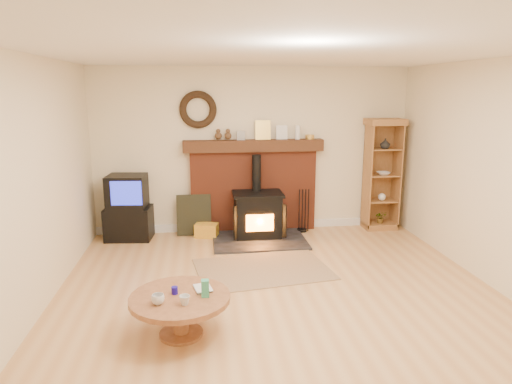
{
  "coord_description": "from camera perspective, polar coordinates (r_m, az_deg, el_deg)",
  "views": [
    {
      "loc": [
        -0.84,
        -4.43,
        2.26
      ],
      "look_at": [
        -0.17,
        1.0,
        1.02
      ],
      "focal_mm": 32.0,
      "sensor_mm": 36.0,
      "label": 1
    }
  ],
  "objects": [
    {
      "name": "ground",
      "position": [
        5.04,
        3.38,
        -13.86
      ],
      "size": [
        5.5,
        5.5,
        0.0
      ],
      "primitive_type": "plane",
      "color": "tan",
      "rests_on": "ground"
    },
    {
      "name": "room_shell",
      "position": [
        4.63,
        3.22,
        6.03
      ],
      "size": [
        5.02,
        5.52,
        2.61
      ],
      "color": "beige",
      "rests_on": "ground"
    },
    {
      "name": "chimney_breast",
      "position": [
        7.3,
        -0.31,
        1.24
      ],
      "size": [
        2.2,
        0.22,
        1.78
      ],
      "color": "brown",
      "rests_on": "ground"
    },
    {
      "name": "wood_stove",
      "position": [
        7.02,
        0.24,
        -3.05
      ],
      "size": [
        1.4,
        1.0,
        1.27
      ],
      "color": "black",
      "rests_on": "ground"
    },
    {
      "name": "area_rug",
      "position": [
        5.92,
        0.84,
        -9.6
      ],
      "size": [
        1.8,
        1.37,
        0.01
      ],
      "primitive_type": "cube",
      "rotation": [
        0.0,
        0.0,
        0.15
      ],
      "color": "brown",
      "rests_on": "ground"
    },
    {
      "name": "tv_unit",
      "position": [
        7.21,
        -15.69,
        -2.02
      ],
      "size": [
        0.72,
        0.54,
        1.0
      ],
      "color": "black",
      "rests_on": "ground"
    },
    {
      "name": "curio_cabinet",
      "position": [
        7.69,
        15.41,
        2.16
      ],
      "size": [
        0.58,
        0.42,
        1.8
      ],
      "color": "brown",
      "rests_on": "ground"
    },
    {
      "name": "firelog_box",
      "position": [
        7.16,
        -6.19,
        -4.79
      ],
      "size": [
        0.39,
        0.3,
        0.22
      ],
      "primitive_type": "cube",
      "rotation": [
        0.0,
        0.0,
        -0.28
      ],
      "color": "yellow",
      "rests_on": "ground"
    },
    {
      "name": "leaning_painting",
      "position": [
        7.24,
        -7.76,
        -2.86
      ],
      "size": [
        0.54,
        0.14,
        0.64
      ],
      "primitive_type": "cube",
      "rotation": [
        -0.17,
        0.0,
        0.0
      ],
      "color": "black",
      "rests_on": "ground"
    },
    {
      "name": "fire_tools",
      "position": [
        7.42,
        5.84,
        -3.77
      ],
      "size": [
        0.19,
        0.16,
        0.7
      ],
      "color": "black",
      "rests_on": "ground"
    },
    {
      "name": "coffee_table",
      "position": [
        4.39,
        -9.46,
        -13.57
      ],
      "size": [
        0.93,
        0.93,
        0.56
      ],
      "color": "brown",
      "rests_on": "ground"
    }
  ]
}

